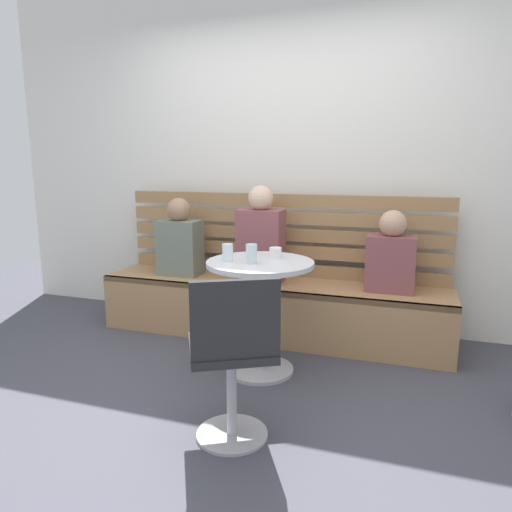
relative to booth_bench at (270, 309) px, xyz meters
name	(u,v)px	position (x,y,z in m)	size (l,w,h in m)	color
ground	(208,409)	(0.00, -1.20, -0.22)	(8.00, 8.00, 0.00)	#42424C
back_wall	(287,150)	(0.00, 0.44, 1.23)	(5.20, 0.10, 2.90)	silver
booth_bench	(270,309)	(0.00, 0.00, 0.00)	(2.70, 0.52, 0.44)	#A87C51
booth_backrest	(280,234)	(0.00, 0.24, 0.56)	(2.65, 0.04, 0.66)	#9A7249
cafe_table	(260,295)	(0.12, -0.64, 0.30)	(0.68, 0.68, 0.74)	#ADADB2
white_chair	(233,354)	(0.25, -1.45, 0.24)	(0.54, 0.54, 0.85)	#ADADB2
person_adult	(261,240)	(-0.07, -0.02, 0.55)	(0.34, 0.22, 0.74)	brown
person_child_left	(391,256)	(0.89, 0.03, 0.47)	(0.34, 0.22, 0.58)	brown
person_child_middle	(180,241)	(-0.78, 0.00, 0.50)	(0.34, 0.22, 0.63)	slate
cup_glass_tall	(251,254)	(0.09, -0.72, 0.58)	(0.07, 0.07, 0.12)	silver
cup_ceramic_white	(275,253)	(0.19, -0.52, 0.55)	(0.08, 0.08, 0.07)	white
cup_water_clear	(228,253)	(-0.07, -0.70, 0.57)	(0.07, 0.07, 0.11)	white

